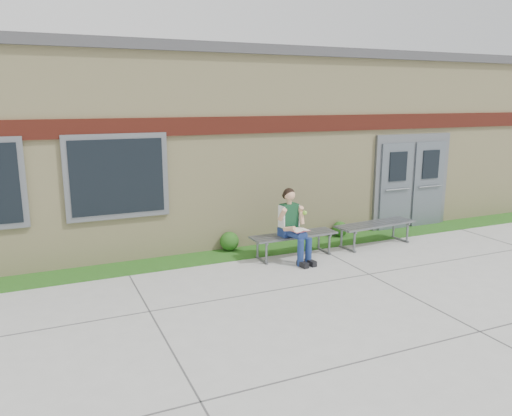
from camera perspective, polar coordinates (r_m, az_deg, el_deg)
name	(u,v)px	position (r m, az deg, el deg)	size (l,w,h in m)	color
ground	(338,292)	(8.44, 9.31, -9.49)	(80.00, 80.00, 0.00)	#9E9E99
grass_strip	(270,249)	(10.58, 1.59, -4.74)	(16.00, 0.80, 0.02)	#204612
school_building	(215,138)	(13.29, -4.72, 7.93)	(16.20, 6.22, 4.20)	beige
bench_left	(294,239)	(10.08, 4.35, -3.58)	(1.81, 0.54, 0.47)	slate
bench_right	(375,228)	(11.13, 13.47, -2.25)	(1.92, 0.69, 0.49)	slate
girl	(293,224)	(9.73, 4.30, -1.84)	(0.55, 0.89, 1.43)	navy
shrub_mid	(229,241)	(10.43, -3.06, -3.81)	(0.40, 0.40, 0.40)	#204612
shrub_east	(340,229)	(11.65, 9.58, -2.37)	(0.34, 0.34, 0.34)	#204612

